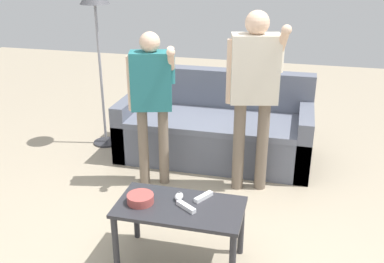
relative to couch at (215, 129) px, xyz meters
name	(u,v)px	position (x,y,z in m)	size (l,w,h in m)	color
ground_plane	(199,248)	(0.20, -1.61, -0.30)	(12.00, 12.00, 0.00)	tan
couch	(215,129)	(0.00, 0.00, 0.00)	(1.96, 0.87, 0.87)	slate
coffee_table	(180,215)	(0.10, -1.78, 0.09)	(0.86, 0.46, 0.46)	#2D2D33
snack_bowl	(140,199)	(-0.17, -1.80, 0.19)	(0.18, 0.18, 0.06)	#B24C47
game_remote_nunchuk	(179,196)	(0.08, -1.70, 0.18)	(0.06, 0.09, 0.05)	white
floor_lamp	(95,9)	(-1.27, 0.00, 1.20)	(0.30, 0.30, 1.76)	#2D2D33
player_left	(152,93)	(-0.43, -0.74, 0.59)	(0.46, 0.31, 1.42)	#756656
player_right	(254,83)	(0.44, -0.62, 0.71)	(0.51, 0.33, 1.61)	#756656
game_remote_wand_near	(186,207)	(0.15, -1.80, 0.17)	(0.15, 0.12, 0.03)	white
game_remote_wand_far	(203,197)	(0.24, -1.65, 0.17)	(0.11, 0.16, 0.03)	white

